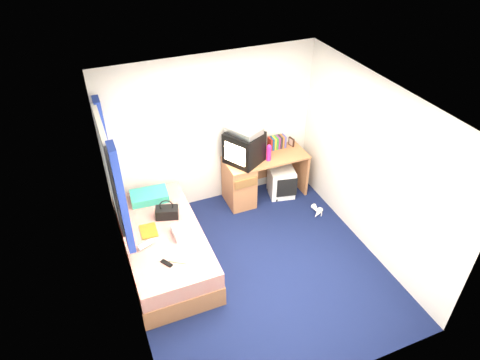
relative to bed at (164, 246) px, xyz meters
name	(u,v)px	position (x,y,z in m)	size (l,w,h in m)	color
ground	(258,268)	(1.10, -0.61, -0.27)	(3.40, 3.40, 0.00)	#0C1438
room_shell	(261,181)	(1.10, -0.61, 1.18)	(3.40, 3.40, 3.40)	white
bed	(164,246)	(0.00, 0.00, 0.00)	(1.01, 2.00, 0.54)	#B6784C
pillow	(149,196)	(0.00, 0.73, 0.33)	(0.52, 0.33, 0.11)	#1B74B2
desk	(249,178)	(1.59, 0.83, 0.14)	(1.30, 0.55, 0.75)	#B6784C
storage_cube	(281,182)	(2.13, 0.75, -0.03)	(0.39, 0.39, 0.48)	white
crt_tv	(244,147)	(1.50, 0.83, 0.73)	(0.64, 0.65, 0.49)	black
vcr	(244,130)	(1.50, 0.83, 1.01)	(0.47, 0.33, 0.09)	#B0B0B3
book_row	(277,142)	(2.14, 0.99, 0.58)	(0.27, 0.13, 0.20)	maroon
picture_frame	(291,142)	(2.38, 0.96, 0.55)	(0.02, 0.12, 0.14)	black
pink_water_bottle	(269,153)	(1.86, 0.72, 0.60)	(0.08, 0.08, 0.24)	#ED2180
aerosol_can	(262,152)	(1.80, 0.84, 0.57)	(0.05, 0.05, 0.17)	white
handbag	(167,212)	(0.14, 0.26, 0.36)	(0.34, 0.25, 0.28)	black
towel	(185,231)	(0.27, -0.16, 0.32)	(0.31, 0.26, 0.10)	silver
magazine	(149,231)	(-0.16, 0.07, 0.28)	(0.21, 0.28, 0.01)	gold
water_bottle	(145,245)	(-0.26, -0.20, 0.31)	(0.07, 0.07, 0.20)	silver
colour_swatch_fan	(178,261)	(0.05, -0.59, 0.28)	(0.22, 0.06, 0.01)	gold
remote_control	(167,263)	(-0.09, -0.58, 0.28)	(0.05, 0.16, 0.02)	black
window_assembly	(112,171)	(-0.45, 0.29, 1.15)	(0.11, 1.42, 1.40)	silver
white_heels	(317,212)	(2.42, 0.07, -0.23)	(0.23, 0.29, 0.09)	white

